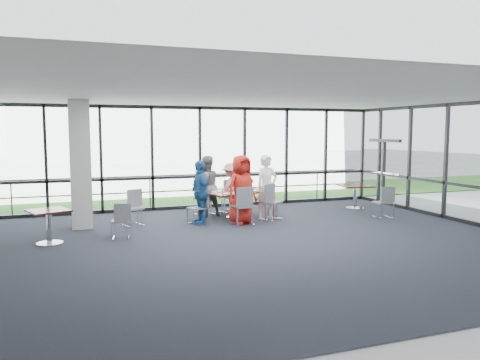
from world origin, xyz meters
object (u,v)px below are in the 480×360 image
object	(u,v)px
diner_near_right	(267,187)
diner_far_right	(231,188)
diner_near_left	(241,190)
chair_main_fr	(228,197)
structural_column	(80,165)
chair_spare_r	(382,202)
chair_main_nl	(243,206)
diner_end	(200,192)
side_table_right	(355,188)
diner_far_left	(206,186)
chair_spare_lb	(133,209)
chair_main_fl	(205,199)
chair_spare_la	(121,221)
side_table_left	(49,216)
chair_main_end	(198,208)
main_table	(236,196)
chair_main_nr	(271,202)

from	to	relation	value
diner_near_right	diner_far_right	size ratio (longest dim) A/B	1.20
diner_near_left	chair_main_fr	world-z (taller)	diner_near_left
structural_column	chair_spare_r	distance (m)	8.18
structural_column	chair_main_nl	distance (m)	4.23
diner_far_right	diner_end	size ratio (longest dim) A/B	0.89
side_table_right	diner_far_left	xyz separation A→B (m)	(-4.75, 0.32, 0.22)
chair_spare_lb	side_table_right	bearing A→B (deg)	161.47
diner_far_right	chair_spare_r	world-z (taller)	diner_far_right
structural_column	chair_spare_lb	bearing A→B (deg)	-9.01
side_table_right	chair_main_fl	world-z (taller)	chair_main_fl
diner_near_right	diner_far_right	world-z (taller)	diner_near_right
chair_main_fl	chair_spare_la	xyz separation A→B (m)	(-2.59, -2.28, -0.07)
chair_main_fl	chair_spare_lb	distance (m)	2.35
chair_main_nl	side_table_left	bearing A→B (deg)	179.22
chair_main_fl	chair_main_end	distance (m)	1.38
side_table_left	diner_near_right	distance (m)	5.65
main_table	chair_main_nr	xyz separation A→B (m)	(0.80, -0.61, -0.12)
chair_main_fl	chair_spare_la	distance (m)	3.45
main_table	chair_spare_r	size ratio (longest dim) A/B	2.31
diner_far_right	chair_spare_r	xyz separation A→B (m)	(3.75, -2.20, -0.31)
diner_near_left	chair_spare_r	distance (m)	4.07
diner_near_right	chair_main_end	world-z (taller)	diner_near_right
chair_main_nl	chair_spare_la	xyz separation A→B (m)	(-3.14, -0.52, -0.09)
side_table_right	diner_far_left	world-z (taller)	diner_far_left
diner_far_left	chair_main_nl	bearing A→B (deg)	95.32
diner_far_right	chair_main_fr	size ratio (longest dim) A/B	1.59
main_table	diner_end	bearing A→B (deg)	-177.09
structural_column	chair_main_fr	bearing A→B (deg)	12.81
structural_column	chair_main_fl	xyz separation A→B (m)	(3.39, 0.74, -1.13)
side_table_left	diner_far_left	world-z (taller)	diner_far_left
structural_column	chair_spare_la	world-z (taller)	structural_column
side_table_right	diner_far_left	distance (m)	4.77
chair_main_nl	chair_spare_lb	xyz separation A→B (m)	(-2.71, 0.82, -0.04)
diner_far_left	chair_spare_la	xyz separation A→B (m)	(-2.58, -2.07, -0.47)
main_table	side_table_left	size ratio (longest dim) A/B	2.03
diner_far_left	chair_main_end	bearing A→B (deg)	49.02
main_table	chair_main_fr	xyz separation A→B (m)	(0.07, 0.97, -0.14)
diner_far_left	diner_far_right	size ratio (longest dim) A/B	1.16
diner_near_left	diner_near_right	size ratio (longest dim) A/B	1.01
main_table	side_table_right	world-z (taller)	same
side_table_left	chair_main_fr	xyz separation A→B (m)	(4.89, 2.53, -0.15)
chair_main_nr	structural_column	bearing A→B (deg)	139.22
main_table	chair_spare_la	world-z (taller)	chair_spare_la
chair_spare_la	chair_main_fr	bearing A→B (deg)	45.64
side_table_left	structural_column	bearing A→B (deg)	65.95
structural_column	side_table_right	xyz separation A→B (m)	(8.14, 0.21, -0.95)
diner_near_right	diner_far_left	bearing A→B (deg)	133.52
diner_far_right	chair_spare_r	bearing A→B (deg)	118.46
structural_column	chair_spare_la	bearing A→B (deg)	-62.42
chair_main_end	diner_near_left	bearing A→B (deg)	59.11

